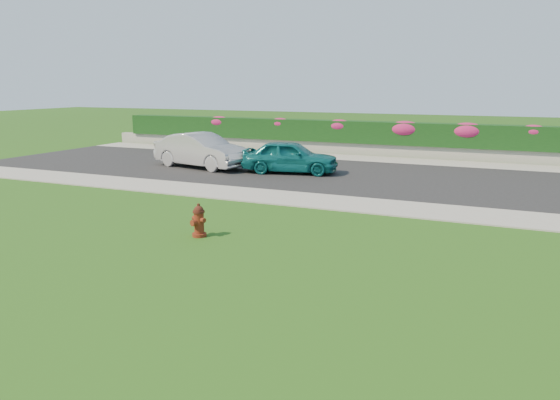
% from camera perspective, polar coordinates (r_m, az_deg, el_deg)
% --- Properties ---
extents(ground, '(120.00, 120.00, 0.00)m').
position_cam_1_polar(ground, '(8.69, -10.80, -12.26)').
color(ground, black).
rests_on(ground, ground).
extents(street_far, '(26.00, 8.00, 0.04)m').
position_cam_1_polar(street_far, '(22.87, -1.12, 3.17)').
color(street_far, black).
rests_on(street_far, ground).
extents(sidewalk_far, '(24.00, 2.00, 0.04)m').
position_cam_1_polar(sidewalk_far, '(19.07, -10.27, 1.20)').
color(sidewalk_far, gray).
rests_on(sidewalk_far, ground).
extents(sidewalk_beyond, '(34.00, 2.00, 0.04)m').
position_cam_1_polar(sidewalk_beyond, '(26.30, 11.53, 4.09)').
color(sidewalk_beyond, gray).
rests_on(sidewalk_beyond, ground).
extents(retaining_wall, '(34.00, 0.40, 0.60)m').
position_cam_1_polar(retaining_wall, '(27.72, 12.24, 5.04)').
color(retaining_wall, gray).
rests_on(retaining_wall, ground).
extents(hedge, '(32.00, 0.90, 1.10)m').
position_cam_1_polar(hedge, '(27.73, 12.37, 6.81)').
color(hedge, black).
rests_on(hedge, retaining_wall).
extents(fire_hydrant, '(0.42, 0.39, 0.80)m').
position_cam_1_polar(fire_hydrant, '(13.00, -8.49, -2.18)').
color(fire_hydrant, '#531D0D').
rests_on(fire_hydrant, ground).
extents(sedan_teal, '(4.04, 2.24, 1.30)m').
position_cam_1_polar(sedan_teal, '(21.89, 1.08, 4.55)').
color(sedan_teal, '#0C5C61').
rests_on(sedan_teal, street_far).
extents(sedan_silver, '(4.64, 2.46, 1.45)m').
position_cam_1_polar(sedan_silver, '(23.56, -8.21, 5.15)').
color(sedan_silver, '#A5A6AC').
rests_on(sedan_silver, street_far).
extents(flower_clump_a, '(1.28, 0.82, 0.64)m').
position_cam_1_polar(flower_clump_a, '(31.30, -6.36, 8.12)').
color(flower_clump_a, '#C1216B').
rests_on(flower_clump_a, hedge).
extents(flower_clump_b, '(1.17, 0.75, 0.58)m').
position_cam_1_polar(flower_clump_b, '(29.58, 0.01, 8.01)').
color(flower_clump_b, '#C1216B').
rests_on(flower_clump_b, hedge).
extents(flower_clump_c, '(1.28, 0.82, 0.64)m').
position_cam_1_polar(flower_clump_c, '(28.39, 6.22, 7.73)').
color(flower_clump_c, '#C1216B').
rests_on(flower_clump_c, hedge).
extents(flower_clump_d, '(1.57, 1.01, 0.78)m').
position_cam_1_polar(flower_clump_d, '(27.55, 12.92, 7.25)').
color(flower_clump_d, '#C1216B').
rests_on(flower_clump_d, hedge).
extents(flower_clump_e, '(1.56, 1.00, 0.78)m').
position_cam_1_polar(flower_clump_e, '(27.14, 18.98, 6.84)').
color(flower_clump_e, '#C1216B').
rests_on(flower_clump_e, hedge).
extents(flower_clump_f, '(1.18, 0.76, 0.59)m').
position_cam_1_polar(flower_clump_f, '(27.03, 24.96, 6.52)').
color(flower_clump_f, '#C1216B').
rests_on(flower_clump_f, hedge).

